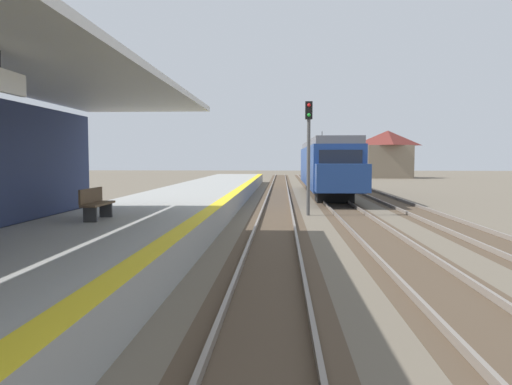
{
  "coord_description": "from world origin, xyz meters",
  "views": [
    {
      "loc": [
        2.15,
        0.89,
        2.61
      ],
      "look_at": [
        1.76,
        8.31,
        2.1
      ],
      "focal_mm": 34.81,
      "sensor_mm": 36.0,
      "label": 1
    }
  ],
  "objects": [
    {
      "name": "station_platform",
      "position": [
        -2.5,
        16.0,
        0.45
      ],
      "size": [
        5.0,
        80.0,
        0.91
      ],
      "color": "#999993",
      "rests_on": "ground"
    },
    {
      "name": "track_pair_nearest_platform",
      "position": [
        1.9,
        20.0,
        0.05
      ],
      "size": [
        2.34,
        120.0,
        0.16
      ],
      "color": "#4C3D2D",
      "rests_on": "ground"
    },
    {
      "name": "track_pair_middle",
      "position": [
        5.3,
        20.0,
        0.05
      ],
      "size": [
        2.34,
        120.0,
        0.16
      ],
      "color": "#4C3D2D",
      "rests_on": "ground"
    },
    {
      "name": "track_pair_far_side",
      "position": [
        8.7,
        20.0,
        0.05
      ],
      "size": [
        2.34,
        120.0,
        0.16
      ],
      "color": "#4C3D2D",
      "rests_on": "ground"
    },
    {
      "name": "approaching_train",
      "position": [
        5.3,
        36.46,
        2.18
      ],
      "size": [
        2.93,
        19.6,
        4.76
      ],
      "color": "navy",
      "rests_on": "ground"
    },
    {
      "name": "rail_signal_post",
      "position": [
        3.36,
        23.7,
        3.19
      ],
      "size": [
        0.32,
        0.34,
        5.2
      ],
      "color": "#4C4C4C",
      "rests_on": "ground"
    },
    {
      "name": "platform_bench",
      "position": [
        -3.07,
        14.49,
        1.37
      ],
      "size": [
        0.45,
        1.6,
        0.88
      ],
      "color": "brown",
      "rests_on": "station_platform"
    },
    {
      "name": "distant_trackside_house",
      "position": [
        16.44,
        69.12,
        3.34
      ],
      "size": [
        6.6,
        5.28,
        6.4
      ],
      "color": "#7F705B",
      "rests_on": "ground"
    }
  ]
}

